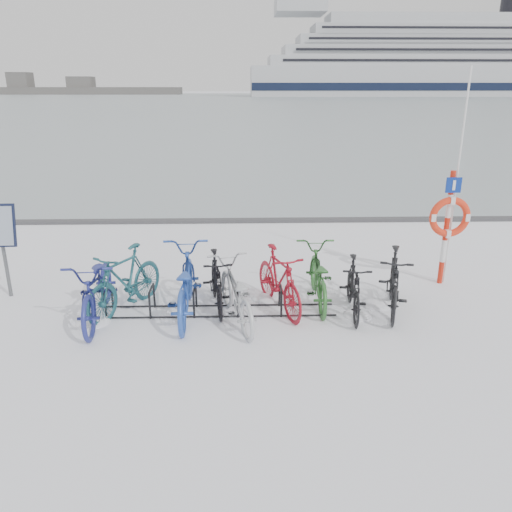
# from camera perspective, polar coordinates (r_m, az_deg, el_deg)

# --- Properties ---
(ground) EXTENTS (900.00, 900.00, 0.00)m
(ground) POSITION_cam_1_polar(r_m,az_deg,el_deg) (8.54, -4.51, -6.39)
(ground) COLOR white
(ground) RESTS_ON ground
(ice_sheet) EXTENTS (400.00, 298.00, 0.02)m
(ice_sheet) POSITION_cam_1_polar(r_m,az_deg,el_deg) (162.76, -1.88, 17.49)
(ice_sheet) COLOR #99A6AD
(ice_sheet) RESTS_ON ground
(quay_edge) EXTENTS (400.00, 0.25, 0.10)m
(quay_edge) POSITION_cam_1_polar(r_m,az_deg,el_deg) (14.09, -3.41, 4.05)
(quay_edge) COLOR #3F3F42
(quay_edge) RESTS_ON ground
(bike_rack) EXTENTS (4.00, 0.48, 0.46)m
(bike_rack) POSITION_cam_1_polar(r_m,az_deg,el_deg) (8.47, -4.54, -5.28)
(bike_rack) COLOR black
(bike_rack) RESTS_ON ground
(lifebuoy_station) EXTENTS (0.76, 0.22, 3.97)m
(lifebuoy_station) POSITION_cam_1_polar(r_m,az_deg,el_deg) (9.93, 21.24, 4.16)
(lifebuoy_station) COLOR red
(lifebuoy_station) RESTS_ON ground
(cruise_ferry) EXTENTS (128.71, 24.29, 42.29)m
(cruise_ferry) POSITION_cam_1_polar(r_m,az_deg,el_deg) (216.66, 17.60, 20.05)
(cruise_ferry) COLOR silver
(cruise_ferry) RESTS_ON ground
(bike_0) EXTENTS (0.92, 2.21, 1.13)m
(bike_0) POSITION_cam_1_polar(r_m,az_deg,el_deg) (8.49, -17.65, -3.25)
(bike_0) COLOR navy
(bike_0) RESTS_ON ground
(bike_1) EXTENTS (1.34, 1.91, 1.13)m
(bike_1) POSITION_cam_1_polar(r_m,az_deg,el_deg) (8.67, -14.76, -2.52)
(bike_1) COLOR #1C4F58
(bike_1) RESTS_ON ground
(bike_2) EXTENTS (0.83, 2.23, 1.16)m
(bike_2) POSITION_cam_1_polar(r_m,az_deg,el_deg) (8.32, -8.21, -2.87)
(bike_2) COLOR #274DAC
(bike_2) RESTS_ON ground
(bike_3) EXTENTS (0.70, 1.70, 0.99)m
(bike_3) POSITION_cam_1_polar(r_m,az_deg,el_deg) (8.56, -4.56, -2.72)
(bike_3) COLOR black
(bike_3) RESTS_ON ground
(bike_4) EXTENTS (1.17, 2.06, 1.02)m
(bike_4) POSITION_cam_1_polar(r_m,az_deg,el_deg) (8.03, -2.39, -4.04)
(bike_4) COLOR #B7BABF
(bike_4) RESTS_ON ground
(bike_5) EXTENTS (1.08, 1.90, 1.10)m
(bike_5) POSITION_cam_1_polar(r_m,az_deg,el_deg) (8.46, 2.64, -2.56)
(bike_5) COLOR maroon
(bike_5) RESTS_ON ground
(bike_6) EXTENTS (0.73, 1.98, 1.03)m
(bike_6) POSITION_cam_1_polar(r_m,az_deg,el_deg) (8.81, 7.07, -2.05)
(bike_6) COLOR #2C682B
(bike_6) RESTS_ON ground
(bike_7) EXTENTS (0.62, 1.66, 0.97)m
(bike_7) POSITION_cam_1_polar(r_m,az_deg,el_deg) (8.47, 11.11, -3.32)
(bike_7) COLOR black
(bike_7) RESTS_ON ground
(bike_8) EXTENTS (0.96, 1.88, 1.09)m
(bike_8) POSITION_cam_1_polar(r_m,az_deg,el_deg) (8.70, 15.48, -2.67)
(bike_8) COLOR black
(bike_8) RESTS_ON ground
(snow_drifts) EXTENTS (5.30, 1.36, 0.19)m
(snow_drifts) POSITION_cam_1_polar(r_m,az_deg,el_deg) (8.57, 0.54, -6.22)
(snow_drifts) COLOR white
(snow_drifts) RESTS_ON ground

